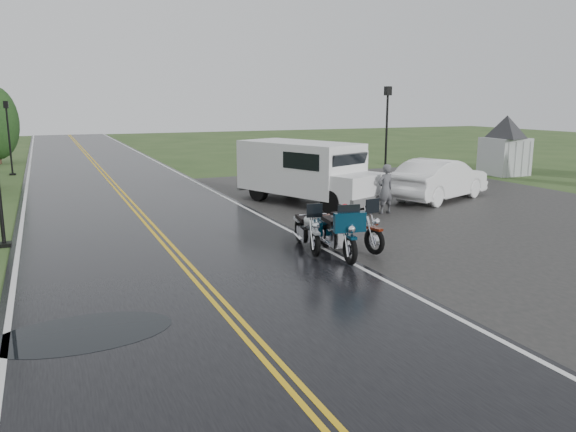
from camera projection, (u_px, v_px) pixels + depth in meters
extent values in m
plane|color=#2D471E|center=(206.00, 289.00, 12.05)|extent=(120.00, 120.00, 0.00)
cube|color=black|center=(134.00, 208.00, 21.02)|extent=(8.00, 100.00, 0.04)
cube|color=black|center=(458.00, 209.00, 20.84)|extent=(14.00, 24.00, 0.03)
imported|color=#4D4E52|center=(385.00, 190.00, 19.82)|extent=(0.69, 0.50, 1.76)
imported|color=white|center=(440.00, 180.00, 22.61)|extent=(5.31, 3.49, 1.65)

